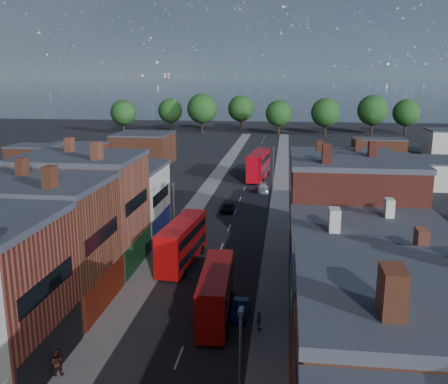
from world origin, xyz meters
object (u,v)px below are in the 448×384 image
(bus_0, at_px, (182,242))
(ped_1, at_px, (57,363))
(bus_1, at_px, (216,292))
(car_2, at_px, (227,208))
(car_1, at_px, (240,309))
(ped_3, at_px, (259,321))
(bus_2, at_px, (259,165))
(car_3, at_px, (263,188))

(bus_0, xyz_separation_m, ped_1, (-4.20, -21.41, -1.51))
(bus_1, bearing_deg, car_2, 92.53)
(car_1, distance_m, ped_3, 2.94)
(bus_2, xyz_separation_m, ped_3, (3.50, -59.97, -2.01))
(ped_3, bearing_deg, car_3, 4.36)
(bus_2, xyz_separation_m, ped_1, (-9.73, -67.83, -1.87))
(bus_2, xyz_separation_m, car_2, (-3.23, -24.51, -2.33))
(car_2, bearing_deg, ped_1, -100.92)
(ped_1, relative_size, ped_3, 1.17)
(car_1, distance_m, ped_1, 15.39)
(car_1, height_order, ped_3, ped_3)
(bus_1, xyz_separation_m, ped_3, (3.71, -1.76, -1.43))
(bus_0, height_order, car_2, bus_0)
(car_1, bearing_deg, car_2, 99.06)
(car_2, bearing_deg, bus_1, -87.26)
(bus_0, bearing_deg, car_2, 89.46)
(ped_1, bearing_deg, car_2, -109.94)
(car_2, xyz_separation_m, ped_3, (6.73, -35.45, 0.32))
(car_1, relative_size, car_2, 0.91)
(car_3, distance_m, ped_3, 49.22)
(car_3, bearing_deg, car_1, -94.99)
(bus_2, height_order, car_2, bus_2)
(bus_2, bearing_deg, ped_3, -81.17)
(car_1, xyz_separation_m, car_3, (-0.35, 46.82, 0.03))
(car_2, bearing_deg, bus_0, -98.38)
(bus_0, bearing_deg, bus_1, -60.24)
(car_2, distance_m, car_3, 14.49)
(car_1, bearing_deg, bus_2, 92.23)
(ped_1, bearing_deg, bus_0, -112.50)
(car_3, distance_m, ped_1, 58.12)
(car_1, relative_size, ped_1, 2.08)
(bus_0, height_order, car_1, bus_0)
(bus_1, distance_m, car_1, 2.68)
(bus_2, height_order, ped_1, bus_2)
(bus_1, xyz_separation_m, car_1, (1.97, 0.59, -1.71))
(bus_1, height_order, car_3, bus_1)
(bus_2, relative_size, ped_1, 6.89)
(ped_3, bearing_deg, bus_1, 66.54)
(car_3, xyz_separation_m, ped_1, (-11.15, -57.04, 0.38))
(car_1, bearing_deg, car_3, 90.90)
(bus_2, distance_m, ped_1, 68.55)
(bus_2, bearing_deg, car_1, -82.75)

